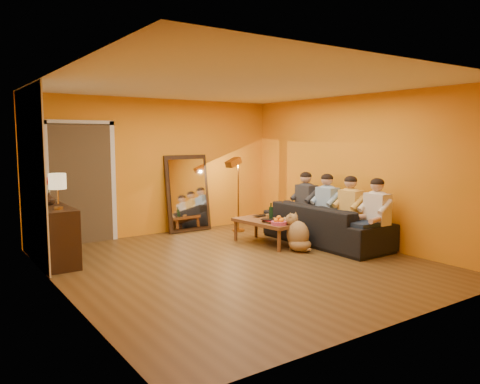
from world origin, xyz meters
TOP-DOWN VIEW (x-y plane):
  - room_shell at (0.00, 0.37)m, footprint 5.00×5.50m
  - white_accent at (-2.48, 1.75)m, footprint 0.02×1.90m
  - doorway_recess at (-1.50, 2.83)m, footprint 1.06×0.30m
  - door_jamb_left at (-2.07, 2.71)m, footprint 0.08×0.06m
  - door_jamb_right at (-0.93, 2.71)m, footprint 0.08×0.06m
  - door_header at (-1.50, 2.71)m, footprint 1.22×0.06m
  - mirror_frame at (0.55, 2.63)m, footprint 0.92×0.27m
  - mirror_glass at (0.55, 2.59)m, footprint 0.78×0.21m
  - sideboard at (-2.24, 1.55)m, footprint 0.44×1.18m
  - table_lamp at (-2.24, 1.25)m, footprint 0.24×0.24m
  - sofa at (2.00, 0.24)m, footprint 2.39×0.93m
  - coffee_table at (1.13, 0.81)m, footprint 0.74×1.28m
  - floor_lamp at (1.36, 2.02)m, footprint 0.33×0.28m
  - dog at (1.25, 0.13)m, footprint 0.39×0.56m
  - person_far_left at (2.13, -0.76)m, footprint 0.70×0.44m
  - person_mid_left at (2.13, -0.21)m, footprint 0.70×0.44m
  - person_mid_right at (2.13, 0.34)m, footprint 0.70×0.44m
  - person_far_right at (2.13, 0.89)m, footprint 0.70×0.44m
  - fruit_bowl at (1.03, 0.36)m, footprint 0.26×0.26m
  - wine_bottle at (1.18, 0.76)m, footprint 0.07×0.07m
  - tumbler at (1.25, 0.93)m, footprint 0.09×0.09m
  - laptop at (1.31, 1.16)m, footprint 0.37×0.28m
  - book_lower at (0.95, 0.61)m, footprint 0.21×0.28m
  - book_mid at (0.96, 0.62)m, footprint 0.18×0.24m
  - book_upper at (0.95, 0.60)m, footprint 0.24×0.26m
  - vase at (-2.24, 1.80)m, footprint 0.18×0.18m
  - flowers at (-2.24, 1.80)m, footprint 0.17×0.17m

SIDE VIEW (x-z plane):
  - coffee_table at x=1.13m, z-range 0.00..0.42m
  - dog at x=1.25m, z-range 0.00..0.63m
  - sofa at x=2.00m, z-range 0.00..0.70m
  - sideboard at x=-2.24m, z-range 0.00..0.85m
  - book_lower at x=0.95m, z-range 0.42..0.45m
  - laptop at x=1.31m, z-range 0.42..0.45m
  - book_mid at x=0.96m, z-range 0.45..0.46m
  - tumbler at x=1.25m, z-range 0.42..0.50m
  - book_upper at x=0.95m, z-range 0.46..0.48m
  - fruit_bowl at x=1.03m, z-range 0.42..0.58m
  - wine_bottle at x=1.18m, z-range 0.42..0.73m
  - person_far_left at x=2.13m, z-range 0.00..1.22m
  - person_mid_left at x=2.13m, z-range 0.00..1.22m
  - person_mid_right at x=2.13m, z-range 0.00..1.22m
  - person_far_right at x=2.13m, z-range 0.00..1.22m
  - floor_lamp at x=1.36m, z-range 0.00..1.44m
  - mirror_frame at x=0.55m, z-range 0.00..1.52m
  - mirror_glass at x=0.55m, z-range 0.09..1.43m
  - vase at x=-2.24m, z-range 0.85..1.04m
  - doorway_recess at x=-1.50m, z-range 0.00..2.10m
  - door_jamb_left at x=-2.07m, z-range -0.05..2.15m
  - door_jamb_right at x=-0.93m, z-range -0.05..2.15m
  - table_lamp at x=-2.24m, z-range 0.85..1.36m
  - flowers at x=-2.24m, z-range 0.97..1.42m
  - room_shell at x=0.00m, z-range 0.00..2.60m
  - white_accent at x=-2.48m, z-range 0.01..2.59m
  - door_header at x=-1.50m, z-range 2.08..2.16m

